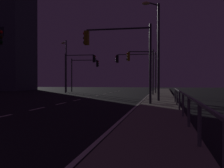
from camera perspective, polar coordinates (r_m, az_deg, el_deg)
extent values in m
plane|color=black|center=(21.91, -9.27, -3.63)|extent=(112.00, 112.00, 0.00)
cube|color=gray|center=(20.70, 9.10, -3.68)|extent=(2.41, 77.00, 0.14)
cube|color=silver|center=(14.18, -20.63, -5.92)|extent=(0.14, 2.00, 0.01)
cube|color=silver|center=(17.73, -14.04, -4.61)|extent=(0.14, 2.00, 0.01)
cube|color=silver|center=(21.44, -9.70, -3.71)|extent=(0.14, 2.00, 0.01)
cube|color=silver|center=(25.23, -6.66, -3.06)|extent=(0.14, 2.00, 0.01)
cube|color=silver|center=(29.08, -4.42, -2.58)|extent=(0.14, 2.00, 0.01)
cube|color=silver|center=(32.97, -2.71, -2.21)|extent=(0.14, 2.00, 0.01)
cube|color=silver|center=(36.88, -1.36, -1.91)|extent=(0.14, 2.00, 0.01)
cube|color=silver|center=(40.81, -0.27, -1.68)|extent=(0.14, 2.00, 0.01)
cube|color=silver|center=(44.75, 0.63, -1.48)|extent=(0.14, 2.00, 0.01)
cube|color=silver|center=(48.70, 1.38, -1.32)|extent=(0.14, 2.00, 0.01)
cube|color=silver|center=(25.75, 6.00, -2.99)|extent=(0.14, 53.00, 0.01)
cylinder|color=#38383D|center=(19.36, 7.33, 3.85)|extent=(0.16, 0.16, 5.14)
cylinder|color=#2D3033|center=(19.94, 1.11, 10.48)|extent=(4.28, 0.31, 0.11)
cube|color=olive|center=(20.38, -4.87, 8.77)|extent=(0.30, 0.35, 0.95)
sphere|color=red|center=(20.47, -5.29, 9.58)|extent=(0.20, 0.20, 0.20)
sphere|color=black|center=(20.43, -5.29, 8.75)|extent=(0.20, 0.20, 0.20)
sphere|color=black|center=(20.39, -5.28, 7.91)|extent=(0.20, 0.20, 0.20)
cylinder|color=#38383D|center=(40.87, -8.90, 2.05)|extent=(0.16, 0.16, 5.33)
cylinder|color=#38383D|center=(40.32, -6.22, 5.50)|extent=(4.03, 0.29, 0.11)
cube|color=black|center=(39.68, -3.45, 4.83)|extent=(0.29, 0.35, 0.95)
sphere|color=red|center=(39.66, -3.23, 5.26)|extent=(0.20, 0.20, 0.20)
sphere|color=black|center=(39.64, -3.23, 4.83)|extent=(0.20, 0.20, 0.20)
sphere|color=black|center=(39.62, -3.23, 4.40)|extent=(0.20, 0.20, 0.20)
cylinder|color=#4C4C51|center=(32.63, 7.83, 2.30)|extent=(0.16, 0.16, 4.90)
cylinder|color=#2D3033|center=(32.66, 5.52, 6.17)|extent=(2.63, 0.47, 0.11)
cube|color=olive|center=(32.56, 3.19, 5.26)|extent=(0.32, 0.38, 0.95)
sphere|color=red|center=(32.58, 2.92, 5.79)|extent=(0.20, 0.20, 0.20)
sphere|color=black|center=(32.56, 2.91, 5.26)|extent=(0.20, 0.20, 0.20)
sphere|color=black|center=(32.53, 2.91, 4.73)|extent=(0.20, 0.20, 0.20)
sphere|color=red|center=(19.57, -20.41, 9.28)|extent=(0.20, 0.20, 0.20)
sphere|color=black|center=(19.52, -20.41, 8.41)|extent=(0.20, 0.20, 0.20)
sphere|color=black|center=(19.49, -20.41, 7.54)|extent=(0.20, 0.20, 0.20)
cylinder|color=#4C4C51|center=(36.72, 8.33, 2.18)|extent=(0.16, 0.16, 5.01)
cylinder|color=#4C4C51|center=(37.04, 4.66, 5.66)|extent=(4.74, 0.23, 0.11)
cube|color=black|center=(37.35, 1.03, 4.82)|extent=(0.29, 0.35, 0.95)
sphere|color=red|center=(37.40, 0.80, 5.27)|extent=(0.20, 0.20, 0.20)
sphere|color=black|center=(37.37, 0.80, 4.81)|extent=(0.20, 0.20, 0.20)
sphere|color=black|center=(37.35, 0.80, 4.35)|extent=(0.20, 0.20, 0.20)
cylinder|color=#2D3033|center=(44.90, -7.70, 1.67)|extent=(0.16, 0.16, 4.95)
cylinder|color=#38383D|center=(44.56, -5.29, 4.55)|extent=(3.87, 0.32, 0.11)
cube|color=black|center=(44.16, -2.83, 3.91)|extent=(0.30, 0.35, 0.95)
sphere|color=red|center=(44.16, -2.63, 4.30)|extent=(0.20, 0.20, 0.20)
sphere|color=black|center=(44.14, -2.63, 3.91)|extent=(0.20, 0.20, 0.20)
sphere|color=black|center=(44.12, -2.63, 3.52)|extent=(0.20, 0.20, 0.20)
cylinder|color=#38383D|center=(22.49, 8.89, 6.03)|extent=(0.18, 0.18, 7.21)
cylinder|color=#2D3033|center=(22.52, 7.73, 14.96)|extent=(0.95, 1.23, 0.10)
ellipsoid|color=#F9D172|center=(21.95, 6.50, 15.07)|extent=(0.56, 0.36, 0.24)
cylinder|color=#4C4C51|center=(43.50, -8.74, 3.36)|extent=(0.18, 0.18, 7.46)
cylinder|color=#2D3033|center=(44.44, -9.05, 7.94)|extent=(0.91, 1.10, 0.10)
ellipsoid|color=#F9D172|center=(45.04, -9.33, 7.71)|extent=(0.56, 0.36, 0.24)
cylinder|color=#59595E|center=(7.00, 16.38, -7.52)|extent=(0.09, 0.09, 0.95)
cylinder|color=#59595E|center=(9.84, 14.46, -5.18)|extent=(0.09, 0.09, 0.95)
cylinder|color=#59595E|center=(12.69, 13.41, -3.89)|extent=(0.09, 0.09, 0.95)
cylinder|color=#59595E|center=(15.55, 12.75, -3.08)|extent=(0.09, 0.09, 0.95)
cylinder|color=#59595E|center=(18.41, 12.29, -2.51)|extent=(0.09, 0.09, 0.95)
cylinder|color=#59595E|center=(21.27, 11.96, -2.10)|extent=(0.09, 0.09, 0.95)
cube|color=slate|center=(11.23, 13.87, -2.04)|extent=(0.06, 20.09, 0.06)
cube|color=black|center=(50.73, -20.53, 9.36)|extent=(1.10, 0.06, 1.50)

